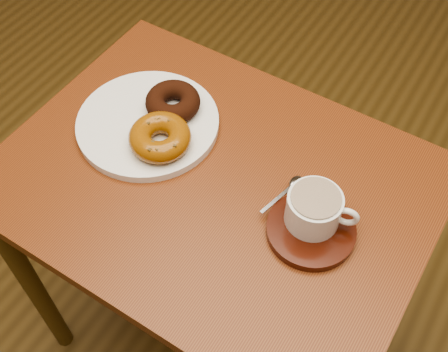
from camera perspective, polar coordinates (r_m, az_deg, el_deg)
The scene contains 7 objects.
cafe_table at distance 1.05m, azimuth -0.93°, elevation -3.77°, with size 0.74×0.56×0.69m.
donut_plate at distance 1.04m, azimuth -7.74°, elevation 5.34°, with size 0.26×0.26×0.02m, color white.
donut_cinnamon at distance 1.03m, azimuth -5.22°, elevation 7.51°, with size 0.10×0.10×0.04m, color black.
donut_caramel at distance 0.98m, azimuth -6.52°, elevation 3.93°, with size 0.14×0.14×0.04m.
saucer at distance 0.90m, azimuth 8.81°, elevation -5.45°, with size 0.14×0.14×0.02m, color #361007.
coffee_cup at distance 0.88m, azimuth 9.20°, elevation -3.31°, with size 0.11×0.09×0.06m.
teaspoon at distance 0.93m, azimuth 6.97°, elevation -1.00°, with size 0.04×0.10×0.01m.
Camera 1 is at (0.11, -0.29, 1.46)m, focal length 45.00 mm.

